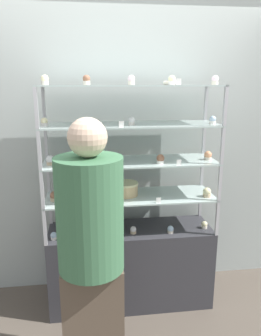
{
  "coord_description": "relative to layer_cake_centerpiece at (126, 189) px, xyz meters",
  "views": [
    {
      "loc": [
        -0.33,
        -2.51,
        1.88
      ],
      "look_at": [
        0.0,
        0.0,
        1.22
      ],
      "focal_mm": 35.0,
      "sensor_mm": 36.0,
      "label": 1
    }
  ],
  "objects": [
    {
      "name": "cupcake_17",
      "position": [
        0.68,
        -0.08,
        0.86
      ],
      "size": [
        0.05,
        0.05,
        0.07
      ],
      "color": "beige",
      "rests_on": "display_riser_top"
    },
    {
      "name": "layer_cake_centerpiece",
      "position": [
        0.0,
        0.0,
        0.0
      ],
      "size": [
        0.2,
        0.2,
        0.11
      ],
      "color": "#DBBC84",
      "rests_on": "display_riser_lower"
    },
    {
      "name": "cupcake_9",
      "position": [
        0.66,
        -0.06,
        0.27
      ],
      "size": [
        0.06,
        0.06,
        0.07
      ],
      "color": "beige",
      "rests_on": "display_riser_middle"
    },
    {
      "name": "cupcake_5",
      "position": [
        0.65,
        -0.13,
        -0.02
      ],
      "size": [
        0.07,
        0.07,
        0.08
      ],
      "color": "#CCB28C",
      "rests_on": "display_riser_lower"
    },
    {
      "name": "cupcake_16",
      "position": [
        0.34,
        -0.08,
        0.86
      ],
      "size": [
        0.05,
        0.05,
        0.07
      ],
      "color": "white",
      "rests_on": "display_riser_top"
    },
    {
      "name": "cupcake_7",
      "position": [
        -0.16,
        -0.06,
        0.27
      ],
      "size": [
        0.06,
        0.06,
        0.07
      ],
      "color": "white",
      "rests_on": "display_riser_middle"
    },
    {
      "name": "cupcake_8",
      "position": [
        0.25,
        -0.13,
        0.27
      ],
      "size": [
        0.06,
        0.06,
        0.07
      ],
      "color": "white",
      "rests_on": "display_riser_middle"
    },
    {
      "name": "cupcake_4",
      "position": [
        -0.57,
        -0.06,
        -0.02
      ],
      "size": [
        0.07,
        0.07,
        0.08
      ],
      "color": "#CCB28C",
      "rests_on": "display_riser_lower"
    },
    {
      "name": "price_tag_3",
      "position": [
        -0.05,
        -0.22,
        0.56
      ],
      "size": [
        0.04,
        0.0,
        0.04
      ],
      "color": "white",
      "rests_on": "display_riser_upper"
    },
    {
      "name": "display_riser_lower",
      "position": [
        0.04,
        -0.02,
        -0.07
      ],
      "size": [
        1.37,
        0.43,
        0.29
      ],
      "color": "#B7B7BC",
      "rests_on": "display_base"
    },
    {
      "name": "display_riser_top",
      "position": [
        0.04,
        -0.02,
        0.81
      ],
      "size": [
        1.37,
        0.43,
        0.29
      ],
      "color": "#B7B7BC",
      "rests_on": "display_riser_upper"
    },
    {
      "name": "cupcake_10",
      "position": [
        -0.61,
        -0.07,
        0.56
      ],
      "size": [
        0.05,
        0.05,
        0.06
      ],
      "color": "white",
      "rests_on": "display_riser_upper"
    },
    {
      "name": "cupcake_11",
      "position": [
        0.03,
        -0.09,
        0.56
      ],
      "size": [
        0.05,
        0.05,
        0.06
      ],
      "color": "white",
      "rests_on": "display_riser_upper"
    },
    {
      "name": "price_tag_1",
      "position": [
        0.23,
        -0.22,
        -0.03
      ],
      "size": [
        0.04,
        0.0,
        0.04
      ],
      "color": "white",
      "rests_on": "display_riser_lower"
    },
    {
      "name": "price_tag_2",
      "position": [
        0.38,
        -0.22,
        0.26
      ],
      "size": [
        0.04,
        0.0,
        0.04
      ],
      "color": "white",
      "rests_on": "display_riser_middle"
    },
    {
      "name": "back_wall",
      "position": [
        0.04,
        0.34,
        0.26
      ],
      "size": [
        8.0,
        0.05,
        2.6
      ],
      "color": "#A8B2AD",
      "rests_on": "ground_plane"
    },
    {
      "name": "cupcake_12",
      "position": [
        0.66,
        -0.11,
        0.56
      ],
      "size": [
        0.05,
        0.05,
        0.06
      ],
      "color": "white",
      "rests_on": "display_riser_upper"
    },
    {
      "name": "cupcake_6",
      "position": [
        -0.58,
        -0.07,
        0.27
      ],
      "size": [
        0.06,
        0.06,
        0.07
      ],
      "color": "#CCB28C",
      "rests_on": "display_riser_middle"
    },
    {
      "name": "ground_plane",
      "position": [
        0.04,
        -0.02,
        -1.04
      ],
      "size": [
        20.0,
        20.0,
        0.0
      ],
      "primitive_type": "plane",
      "color": "brown"
    },
    {
      "name": "price_tag_4",
      "position": [
        0.35,
        -0.22,
        0.85
      ],
      "size": [
        0.04,
        0.0,
        0.04
      ],
      "color": "white",
      "rests_on": "display_riser_top"
    },
    {
      "name": "sheet_cake_frosted",
      "position": [
        -0.19,
        0.01,
        -0.31
      ],
      "size": [
        0.22,
        0.13,
        0.07
      ],
      "color": "#DBBC84",
      "rests_on": "display_base"
    },
    {
      "name": "display_riser_upper",
      "position": [
        0.04,
        -0.02,
        0.51
      ],
      "size": [
        1.37,
        0.43,
        0.29
      ],
      "color": "#B7B7BC",
      "rests_on": "display_riser_middle"
    },
    {
      "name": "cupcake_13",
      "position": [
        -0.58,
        -0.09,
        0.86
      ],
      "size": [
        0.05,
        0.05,
        0.07
      ],
      "color": "beige",
      "rests_on": "display_riser_top"
    },
    {
      "name": "cupcake_14",
      "position": [
        -0.29,
        -0.12,
        0.86
      ],
      "size": [
        0.05,
        0.05,
        0.07
      ],
      "color": "beige",
      "rests_on": "display_riser_top"
    },
    {
      "name": "price_tag_0",
      "position": [
        -0.35,
        -0.22,
        -0.33
      ],
      "size": [
        0.04,
        0.0,
        0.04
      ],
      "color": "white",
      "rests_on": "display_base"
    },
    {
      "name": "cupcake_0",
      "position": [
        -0.58,
        -0.13,
        -0.32
      ],
      "size": [
        0.05,
        0.05,
        0.06
      ],
      "color": "white",
      "rests_on": "display_base"
    },
    {
      "name": "cupcake_15",
      "position": [
        0.04,
        -0.07,
        0.86
      ],
      "size": [
        0.05,
        0.05,
        0.07
      ],
      "color": "beige",
      "rests_on": "display_riser_top"
    },
    {
      "name": "customer_figure",
      "position": [
        -0.3,
        -0.74,
        -0.13
      ],
      "size": [
        0.4,
        0.4,
        1.7
      ],
      "color": "brown",
      "rests_on": "ground_plane"
    },
    {
      "name": "donut_glazed",
      "position": [
        0.36,
        -0.01,
        0.84
      ],
      "size": [
        0.14,
        0.14,
        0.03
      ],
      "color": "#EFE5CC",
      "rests_on": "display_riser_top"
    },
    {
      "name": "cupcake_3",
      "position": [
        0.66,
        -0.09,
        -0.32
      ],
      "size": [
        0.05,
        0.05,
        0.06
      ],
      "color": "beige",
      "rests_on": "display_base"
    },
    {
      "name": "display_base",
      "position": [
        0.04,
        -0.02,
        -0.69
      ],
      "size": [
        1.37,
        0.43,
        0.69
      ],
      "color": "#333338",
      "rests_on": "ground_plane"
    },
    {
      "name": "cupcake_1",
      "position": [
        0.05,
        -0.11,
        -0.32
      ],
      "size": [
        0.05,
        0.05,
        0.06
      ],
      "color": "#CCB28C",
      "rests_on": "display_base"
    },
    {
      "name": "cupcake_2",
      "position": [
        0.35,
        -0.14,
        -0.32
      ],
      "size": [
        0.05,
        0.05,
        0.06
      ],
      "color": "beige",
      "rests_on": "display_base"
    },
    {
      "name": "display_riser_middle",
      "position": [
        0.04,
        -0.02,
        0.22
      ],
      "size": [
        1.37,
        0.43,
        0.29
      ],
      "color": "#B7B7BC",
      "rests_on": "display_riser_lower"
    }
  ]
}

